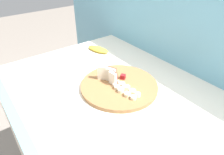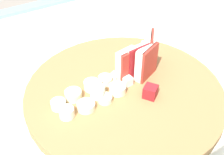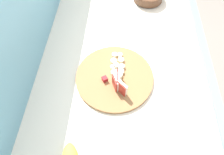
{
  "view_description": "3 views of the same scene",
  "coord_description": "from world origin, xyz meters",
  "views": [
    {
      "loc": [
        0.43,
        -0.41,
        1.42
      ],
      "look_at": [
        -0.17,
        0.04,
        0.93
      ],
      "focal_mm": 31.88,
      "sensor_mm": 36.0,
      "label": 1
    },
    {
      "loc": [
        0.09,
        0.34,
        1.22
      ],
      "look_at": [
        -0.09,
        0.06,
        0.96
      ],
      "focal_mm": 44.4,
      "sensor_mm": 36.0,
      "label": 2
    },
    {
      "loc": [
        -0.59,
        0.03,
        1.63
      ],
      "look_at": [
        -0.14,
        0.06,
        0.92
      ],
      "focal_mm": 31.34,
      "sensor_mm": 36.0,
      "label": 3
    }
  ],
  "objects": [
    {
      "name": "tile_backsplash",
      "position": [
        0.0,
        0.42,
        0.67
      ],
      "size": [
        2.4,
        0.04,
        1.34
      ],
      "primitive_type": "cube",
      "color": "#6BADC6",
      "rests_on": "ground"
    },
    {
      "name": "cutting_board",
      "position": [
        -0.13,
        0.05,
        0.9
      ],
      "size": [
        0.34,
        0.34,
        0.02
      ],
      "primitive_type": "cylinder",
      "color": "olive",
      "rests_on": "tiled_countertop"
    },
    {
      "name": "apple_dice_pile",
      "position": [
        -0.11,
        0.05,
        0.92
      ],
      "size": [
        0.1,
        0.09,
        0.02
      ],
      "color": "#EFE5CC",
      "rests_on": "cutting_board"
    },
    {
      "name": "apple_wedge_fan",
      "position": [
        -0.18,
        0.03,
        0.94
      ],
      "size": [
        0.1,
        0.07,
        0.07
      ],
      "color": "#B22D23",
      "rests_on": "cutting_board"
    },
    {
      "name": "ground",
      "position": [
        0.0,
        0.0,
        0.0
      ],
      "size": [
        10.0,
        10.0,
        0.0
      ],
      "primitive_type": "plane",
      "color": "gray"
    },
    {
      "name": "tiled_countertop",
      "position": [
        0.0,
        -0.0,
        0.45
      ],
      "size": [
        1.3,
        0.8,
        0.9
      ],
      "color": "silver",
      "rests_on": "ground"
    },
    {
      "name": "banana_slice_rows",
      "position": [
        -0.06,
        0.04,
        0.92
      ],
      "size": [
        0.12,
        0.07,
        0.02
      ],
      "color": "#F4EAC6",
      "rests_on": "cutting_board"
    }
  ]
}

